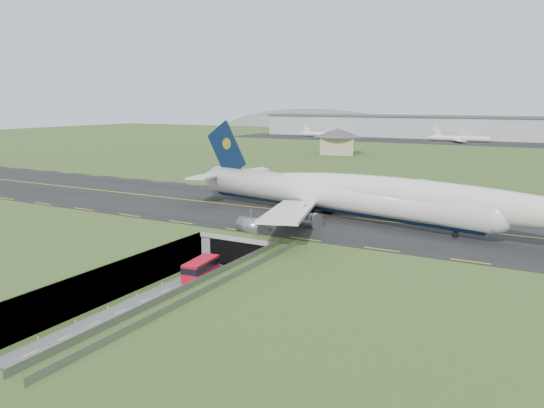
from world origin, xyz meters
The scene contains 10 objects.
ground centered at (0.00, 0.00, 0.00)m, with size 900.00×900.00×0.00m, color #3B5923.
airfield_deck centered at (0.00, 0.00, 3.00)m, with size 800.00×800.00×6.00m, color gray.
trench_road centered at (0.00, -7.50, 0.10)m, with size 12.00×75.00×0.20m, color slate.
taxiway centered at (0.00, 33.00, 6.09)m, with size 800.00×44.00×0.18m, color black.
tunnel_portal centered at (0.00, 16.71, 3.33)m, with size 17.00×22.30×6.00m.
guideway centered at (11.00, -19.11, 5.32)m, with size 3.00×53.00×7.05m.
jumbo_jet centered at (15.13, 30.11, 11.51)m, with size 95.79×60.63×20.45m.
shuttle_tram centered at (-2.16, -0.13, 1.84)m, with size 4.09×8.61×3.37m.
service_building centered at (-43.22, 163.77, 13.25)m, with size 28.49×28.49×12.24m.
cargo_terminal centered at (-0.10, 299.41, 13.96)m, with size 320.00×67.00×15.60m.
Camera 1 is at (51.09, -71.12, 30.17)m, focal length 35.00 mm.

